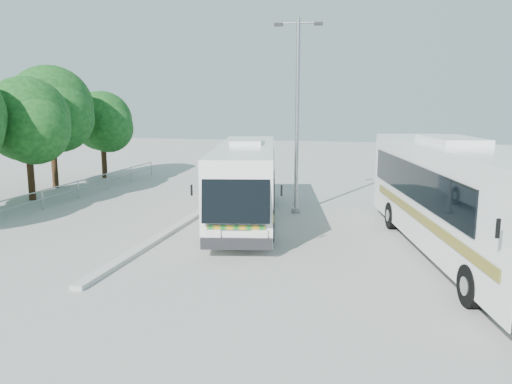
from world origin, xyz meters
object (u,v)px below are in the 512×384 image
(tree_far_c, at_px, (28,120))
(coach_adjacent, at_px, (460,197))
(tree_far_d, at_px, (52,108))
(tree_far_e, at_px, (103,121))
(coach_main, at_px, (246,179))
(lamppost, at_px, (297,108))

(tree_far_c, xyz_separation_m, coach_adjacent, (20.49, -5.23, -2.21))
(tree_far_d, xyz_separation_m, tree_far_e, (0.68, 4.50, -0.93))
(coach_main, height_order, lamppost, lamppost)
(tree_far_d, distance_m, tree_far_e, 4.65)
(coach_main, relative_size, coach_adjacent, 0.88)
(tree_far_e, relative_size, coach_adjacent, 0.43)
(tree_far_d, distance_m, coach_adjacent, 23.62)
(coach_main, relative_size, lamppost, 1.37)
(coach_main, xyz_separation_m, lamppost, (1.96, 1.84, 3.07))
(coach_main, distance_m, lamppost, 4.08)
(tree_far_c, relative_size, tree_far_d, 0.88)
(tree_far_e, distance_m, coach_adjacent, 25.00)
(tree_far_c, relative_size, tree_far_e, 1.10)
(tree_far_e, relative_size, coach_main, 0.49)
(tree_far_e, height_order, coach_main, tree_far_e)
(tree_far_c, height_order, tree_far_d, tree_far_d)
(tree_far_c, distance_m, tree_far_e, 8.22)
(tree_far_c, height_order, lamppost, lamppost)
(tree_far_d, bearing_deg, coach_adjacent, -22.39)
(tree_far_c, relative_size, coach_main, 0.53)
(lamppost, bearing_deg, tree_far_e, 145.68)
(tree_far_e, distance_m, lamppost, 16.68)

